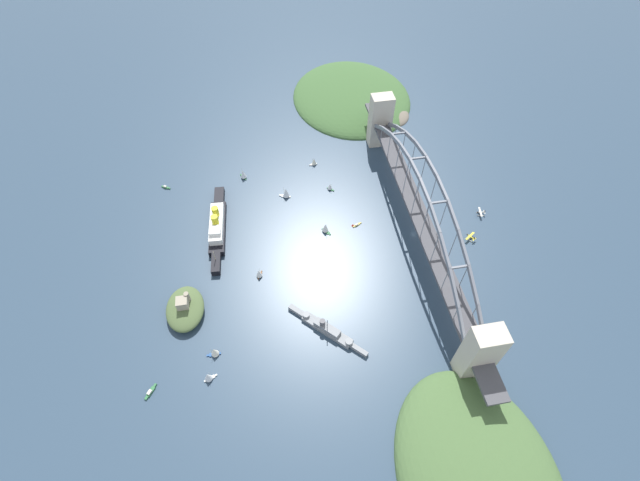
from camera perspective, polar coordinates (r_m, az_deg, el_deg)
ground_plane at (r=377.65m, az=12.09°, el=0.90°), size 1400.00×1400.00×0.00m
harbor_arch_bridge at (r=357.00m, az=12.83°, el=3.73°), size 304.22×20.49×65.93m
headland_east_shore at (r=517.29m, az=4.36°, el=17.94°), size 150.75×130.22×23.17m
ocean_liner at (r=377.34m, az=-13.23°, el=1.89°), size 93.43×16.26×20.12m
naval_cruiser at (r=317.43m, az=0.84°, el=-11.43°), size 49.66×49.88×16.69m
fort_island_mid_harbor at (r=337.18m, az=-17.17°, el=-8.45°), size 38.69×27.53×17.71m
seaplane_taxiing_near_bridge at (r=384.90m, az=19.00°, el=0.39°), size 9.08×10.36×4.94m
seaplane_second_in_formation at (r=406.86m, az=20.20°, el=3.40°), size 11.13×7.05×4.86m
small_boat_0 at (r=418.07m, az=-9.97°, el=8.54°), size 9.01×7.14×10.93m
small_boat_1 at (r=426.41m, az=-0.79°, el=10.25°), size 4.90×7.96×8.52m
small_boat_2 at (r=429.43m, az=-19.45°, el=6.56°), size 5.45×8.31×2.37m
small_boat_3 at (r=321.52m, az=-21.22°, el=-17.90°), size 10.30×7.52×2.38m
small_boat_4 at (r=402.26m, az=1.30°, el=7.03°), size 6.55×6.63×7.30m
small_boat_5 at (r=376.02m, az=4.83°, el=2.06°), size 4.82×8.55×1.74m
small_boat_6 at (r=343.28m, az=-7.95°, el=-4.25°), size 7.82×6.03×9.00m
small_boat_7 at (r=316.62m, az=-13.61°, el=-13.91°), size 5.47×9.81×9.43m
small_boat_8 at (r=395.50m, az=-4.46°, el=6.24°), size 7.58×10.40×11.34m
small_boat_9 at (r=367.34m, az=0.70°, el=1.69°), size 9.00×7.69×10.17m
small_boat_10 at (r=310.45m, az=-14.37°, el=-16.80°), size 6.61×9.02×9.38m
channel_marker_buoy at (r=374.88m, az=4.30°, el=2.02°), size 2.20×2.20×2.75m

